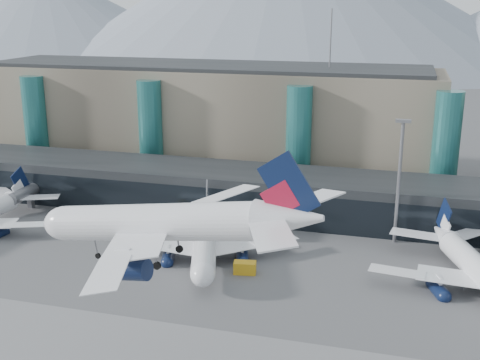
{
  "coord_description": "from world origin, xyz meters",
  "views": [
    {
      "loc": [
        30.02,
        -71.6,
        47.38
      ],
      "look_at": [
        1.4,
        32.0,
        15.62
      ],
      "focal_mm": 45.0,
      "sensor_mm": 36.0,
      "label": 1
    }
  ],
  "objects_px": {
    "jet_parked_right": "(473,257)",
    "veh_b": "(147,231)",
    "veh_h": "(245,268)",
    "jet_parked_mid": "(206,230)",
    "veh_g": "(277,243)",
    "hero_jet": "(181,214)",
    "lightmast_mid": "(399,175)"
  },
  "relations": [
    {
      "from": "jet_parked_right",
      "to": "veh_g",
      "type": "height_order",
      "value": "jet_parked_right"
    },
    {
      "from": "jet_parked_right",
      "to": "veh_g",
      "type": "relative_size",
      "value": 16.54
    },
    {
      "from": "jet_parked_mid",
      "to": "veh_b",
      "type": "relative_size",
      "value": 13.14
    },
    {
      "from": "jet_parked_right",
      "to": "veh_g",
      "type": "distance_m",
      "value": 37.18
    },
    {
      "from": "jet_parked_right",
      "to": "hero_jet",
      "type": "bearing_deg",
      "value": 121.25
    },
    {
      "from": "lightmast_mid",
      "to": "veh_b",
      "type": "distance_m",
      "value": 53.43
    },
    {
      "from": "lightmast_mid",
      "to": "jet_parked_right",
      "type": "height_order",
      "value": "lightmast_mid"
    },
    {
      "from": "jet_parked_mid",
      "to": "veh_h",
      "type": "xyz_separation_m",
      "value": [
        9.9,
        -7.22,
        -3.54
      ]
    },
    {
      "from": "hero_jet",
      "to": "veh_g",
      "type": "bearing_deg",
      "value": 97.56
    },
    {
      "from": "jet_parked_mid",
      "to": "veh_h",
      "type": "distance_m",
      "value": 12.76
    },
    {
      "from": "jet_parked_right",
      "to": "veh_h",
      "type": "height_order",
      "value": "jet_parked_right"
    },
    {
      "from": "veh_g",
      "to": "lightmast_mid",
      "type": "bearing_deg",
      "value": 73.83
    },
    {
      "from": "veh_b",
      "to": "veh_h",
      "type": "relative_size",
      "value": 0.72
    },
    {
      "from": "veh_b",
      "to": "veh_h",
      "type": "distance_m",
      "value": 27.92
    },
    {
      "from": "jet_parked_right",
      "to": "veh_b",
      "type": "height_order",
      "value": "jet_parked_right"
    },
    {
      "from": "lightmast_mid",
      "to": "jet_parked_mid",
      "type": "height_order",
      "value": "lightmast_mid"
    },
    {
      "from": "jet_parked_mid",
      "to": "veh_g",
      "type": "height_order",
      "value": "jet_parked_mid"
    },
    {
      "from": "jet_parked_right",
      "to": "veh_b",
      "type": "xyz_separation_m",
      "value": [
        -64.17,
        5.48,
        -3.89
      ]
    },
    {
      "from": "veh_b",
      "to": "hero_jet",
      "type": "bearing_deg",
      "value": -127.02
    },
    {
      "from": "jet_parked_mid",
      "to": "jet_parked_right",
      "type": "height_order",
      "value": "jet_parked_right"
    },
    {
      "from": "jet_parked_mid",
      "to": "jet_parked_right",
      "type": "relative_size",
      "value": 0.99
    },
    {
      "from": "lightmast_mid",
      "to": "veh_g",
      "type": "xyz_separation_m",
      "value": [
        -22.86,
        -8.73,
        -13.73
      ]
    },
    {
      "from": "lightmast_mid",
      "to": "veh_b",
      "type": "xyz_separation_m",
      "value": [
        -50.69,
        -10.03,
        -13.58
      ]
    },
    {
      "from": "hero_jet",
      "to": "veh_h",
      "type": "distance_m",
      "value": 44.21
    },
    {
      "from": "lightmast_mid",
      "to": "jet_parked_mid",
      "type": "distance_m",
      "value": 40.15
    },
    {
      "from": "hero_jet",
      "to": "jet_parked_mid",
      "type": "height_order",
      "value": "hero_jet"
    },
    {
      "from": "jet_parked_mid",
      "to": "hero_jet",
      "type": "bearing_deg",
      "value": 178.66
    },
    {
      "from": "jet_parked_mid",
      "to": "jet_parked_right",
      "type": "bearing_deg",
      "value": -106.92
    },
    {
      "from": "hero_jet",
      "to": "jet_parked_right",
      "type": "height_order",
      "value": "hero_jet"
    },
    {
      "from": "jet_parked_mid",
      "to": "veh_g",
      "type": "xyz_separation_m",
      "value": [
        12.87,
        6.79,
        -3.98
      ]
    },
    {
      "from": "hero_jet",
      "to": "jet_parked_right",
      "type": "bearing_deg",
      "value": 58.53
    },
    {
      "from": "lightmast_mid",
      "to": "jet_parked_mid",
      "type": "bearing_deg",
      "value": -156.53
    }
  ]
}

